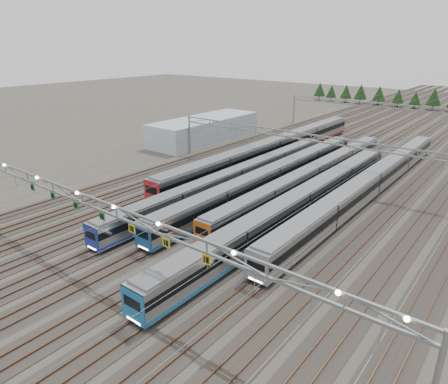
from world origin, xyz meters
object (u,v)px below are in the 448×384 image
Objects in this scene: train_e at (300,204)px; gantry_far at (393,110)px; train_a at (273,149)px; train_c at (272,177)px; train_f at (371,183)px; train_d at (312,176)px; gantry_mid at (311,143)px; west_shed at (205,129)px; gantry_near at (115,214)px; train_b at (235,178)px.

gantry_far is at bearing 96.33° from train_e.
train_a reaches higher than train_e.
train_f reaches higher than train_c.
train_d is (4.50, 4.94, -0.12)m from train_c.
gantry_far reaches higher than train_c.
train_e is 1.01× the size of gantry_far.
gantry_mid reaches higher than train_a.
gantry_far is (-2.25, 48.28, 4.47)m from train_d.
train_a is 22.49m from west_shed.
train_c is at bearing -32.00° from west_shed.
train_a reaches higher than train_d.
train_e is 0.90× the size of train_f.
train_f is at bearing -7.35° from gantry_mid.
train_c is 1.81× the size of west_shed.
gantry_near is at bearing -76.49° from train_a.
gantry_near reaches higher than train_d.
train_c is 32.37m from gantry_near.
train_b is 14.61m from gantry_mid.
gantry_mid is at bearing 113.12° from train_e.
west_shed is (-33.26, -33.85, -3.66)m from gantry_far.
train_e reaches higher than train_b.
gantry_near is at bearing -90.07° from gantry_mid.
gantry_near is at bearing -57.06° from west_shed.
train_a is 1.03× the size of train_f.
gantry_far is (0.00, 45.00, 0.00)m from gantry_mid.
train_b is 0.99× the size of train_c.
train_b is 1.79× the size of west_shed.
train_e is 1.90× the size of west_shed.
train_e is (9.00, -7.58, 0.04)m from train_c.
train_f is 12.14m from gantry_mid.
train_d is at bearing -87.33° from gantry_far.
train_d is at bearing 86.43° from gantry_near.
train_a is at bearing 144.01° from train_d.
gantry_far is (-11.25, 46.45, 4.33)m from train_f.
train_f is at bearing -19.52° from train_a.
west_shed is at bearing -134.50° from gantry_far.
gantry_near reaches higher than gantry_mid.
west_shed is at bearing 138.67° from train_b.
train_d is at bearing 47.69° from train_c.
train_a is 1.15× the size of gantry_near.
train_b is 0.94× the size of train_e.
train_a is 23.87m from train_f.
train_f is (9.00, 1.83, 0.14)m from train_d.
train_e is 15.05m from train_f.
train_d is at bearing -35.99° from train_a.
train_d is at bearing -168.51° from train_f.
train_a is 1.19× the size of train_d.
gantry_far is at bearing 73.70° from train_a.
train_c is 0.86× the size of train_f.
train_c is at bearing -92.42° from gantry_far.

